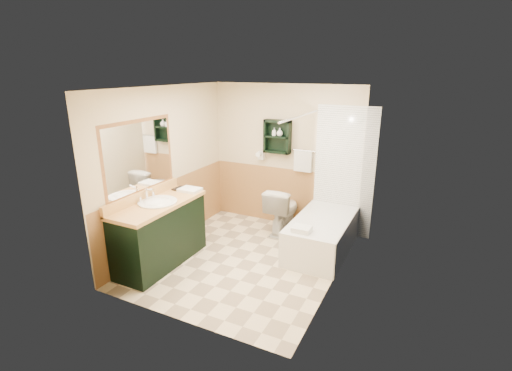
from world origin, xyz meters
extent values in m
plane|color=beige|center=(0.00, 0.00, 0.00)|extent=(3.00, 3.00, 0.00)
cube|color=beige|center=(0.00, 1.52, 1.20)|extent=(2.60, 0.04, 2.40)
cube|color=beige|center=(-1.32, 0.00, 1.20)|extent=(0.04, 3.00, 2.40)
cube|color=beige|center=(1.32, 0.00, 1.20)|extent=(0.04, 3.00, 2.40)
cube|color=white|center=(0.00, 0.00, 2.42)|extent=(2.60, 3.00, 0.04)
cube|color=black|center=(-0.10, 1.41, 1.55)|extent=(0.45, 0.15, 0.55)
cylinder|color=silver|center=(0.53, 0.75, 2.00)|extent=(0.03, 1.60, 0.03)
cube|color=black|center=(-0.99, -0.58, 0.45)|extent=(0.59, 1.43, 0.90)
cube|color=silver|center=(0.93, 0.76, 0.26)|extent=(0.78, 1.50, 0.52)
imported|color=silver|center=(0.13, 1.14, 0.38)|extent=(0.44, 0.78, 0.76)
cube|color=white|center=(-0.89, 0.01, 0.92)|extent=(0.30, 0.24, 0.04)
imported|color=black|center=(-1.16, 0.02, 1.01)|extent=(0.16, 0.04, 0.21)
cube|color=white|center=(0.79, 0.19, 0.56)|extent=(0.25, 0.21, 0.07)
imported|color=silver|center=(-0.15, 1.40, 1.59)|extent=(0.08, 0.14, 0.06)
imported|color=silver|center=(-0.06, 1.40, 1.62)|extent=(0.13, 0.15, 0.10)
camera|label=1|loc=(2.26, -4.20, 2.63)|focal=26.00mm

